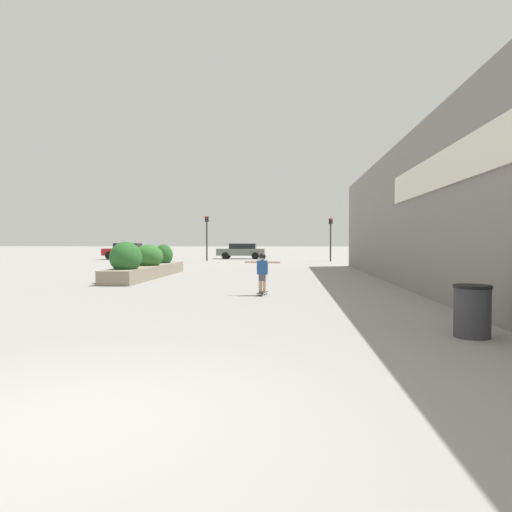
{
  "coord_description": "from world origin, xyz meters",
  "views": [
    {
      "loc": [
        1.78,
        -3.79,
        1.56
      ],
      "look_at": [
        0.32,
        16.29,
        0.94
      ],
      "focal_mm": 32.0,
      "sensor_mm": 36.0,
      "label": 1
    }
  ],
  "objects_px": {
    "car_center_right": "(242,251)",
    "traffic_light_right": "(331,232)",
    "skateboard": "(262,293)",
    "trash_bin": "(472,311)",
    "traffic_light_left": "(207,231)",
    "car_leftmost": "(127,251)",
    "skateboarder": "(262,269)",
    "car_center_left": "(419,250)"
  },
  "relations": [
    {
      "from": "car_center_left",
      "to": "traffic_light_right",
      "type": "height_order",
      "value": "traffic_light_right"
    },
    {
      "from": "car_leftmost",
      "to": "car_center_right",
      "type": "height_order",
      "value": "car_leftmost"
    },
    {
      "from": "skateboarder",
      "to": "traffic_light_left",
      "type": "height_order",
      "value": "traffic_light_left"
    },
    {
      "from": "car_leftmost",
      "to": "car_center_left",
      "type": "distance_m",
      "value": 25.77
    },
    {
      "from": "car_center_right",
      "to": "traffic_light_right",
      "type": "height_order",
      "value": "traffic_light_right"
    },
    {
      "from": "trash_bin",
      "to": "car_center_right",
      "type": "xyz_separation_m",
      "value": [
        -7.37,
        33.98,
        0.31
      ]
    },
    {
      "from": "skateboarder",
      "to": "traffic_light_left",
      "type": "xyz_separation_m",
      "value": [
        -5.94,
        23.57,
        1.69
      ]
    },
    {
      "from": "traffic_light_right",
      "to": "skateboarder",
      "type": "bearing_deg",
      "value": -99.91
    },
    {
      "from": "car_leftmost",
      "to": "trash_bin",
      "type": "bearing_deg",
      "value": -151.36
    },
    {
      "from": "car_leftmost",
      "to": "car_center_right",
      "type": "relative_size",
      "value": 0.89
    },
    {
      "from": "trash_bin",
      "to": "traffic_light_left",
      "type": "bearing_deg",
      "value": 108.41
    },
    {
      "from": "car_leftmost",
      "to": "traffic_light_right",
      "type": "distance_m",
      "value": 18.09
    },
    {
      "from": "skateboard",
      "to": "car_center_right",
      "type": "distance_m",
      "value": 28.6
    },
    {
      "from": "skateboarder",
      "to": "car_center_right",
      "type": "relative_size",
      "value": 0.26
    },
    {
      "from": "skateboard",
      "to": "car_leftmost",
      "type": "bearing_deg",
      "value": 129.57
    },
    {
      "from": "car_center_left",
      "to": "traffic_light_left",
      "type": "distance_m",
      "value": 18.47
    },
    {
      "from": "trash_bin",
      "to": "car_center_left",
      "type": "distance_m",
      "value": 33.98
    },
    {
      "from": "skateboard",
      "to": "trash_bin",
      "type": "relative_size",
      "value": 0.8
    },
    {
      "from": "car_leftmost",
      "to": "traffic_light_right",
      "type": "bearing_deg",
      "value": -99.89
    },
    {
      "from": "trash_bin",
      "to": "traffic_light_left",
      "type": "distance_m",
      "value": 30.83
    },
    {
      "from": "traffic_light_left",
      "to": "traffic_light_right",
      "type": "distance_m",
      "value": 10.01
    },
    {
      "from": "car_center_left",
      "to": "traffic_light_right",
      "type": "distance_m",
      "value": 9.1
    },
    {
      "from": "skateboard",
      "to": "skateboarder",
      "type": "distance_m",
      "value": 0.71
    },
    {
      "from": "skateboard",
      "to": "skateboarder",
      "type": "bearing_deg",
      "value": -83.22
    },
    {
      "from": "trash_bin",
      "to": "car_leftmost",
      "type": "height_order",
      "value": "car_leftmost"
    },
    {
      "from": "trash_bin",
      "to": "car_center_right",
      "type": "relative_size",
      "value": 0.2
    },
    {
      "from": "car_center_left",
      "to": "traffic_light_left",
      "type": "bearing_deg",
      "value": -78.19
    },
    {
      "from": "traffic_light_left",
      "to": "traffic_light_right",
      "type": "height_order",
      "value": "traffic_light_left"
    },
    {
      "from": "car_center_right",
      "to": "traffic_light_left",
      "type": "relative_size",
      "value": 1.2
    },
    {
      "from": "trash_bin",
      "to": "car_center_left",
      "type": "height_order",
      "value": "car_center_left"
    },
    {
      "from": "car_leftmost",
      "to": "car_center_right",
      "type": "distance_m",
      "value": 10.29
    },
    {
      "from": "skateboarder",
      "to": "skateboard",
      "type": "bearing_deg",
      "value": 96.78
    },
    {
      "from": "skateboarder",
      "to": "car_center_left",
      "type": "relative_size",
      "value": 0.25
    },
    {
      "from": "trash_bin",
      "to": "traffic_light_right",
      "type": "bearing_deg",
      "value": 89.42
    },
    {
      "from": "car_center_left",
      "to": "car_center_right",
      "type": "bearing_deg",
      "value": -93.75
    },
    {
      "from": "traffic_light_left",
      "to": "car_center_right",
      "type": "bearing_deg",
      "value": 63.88
    },
    {
      "from": "skateboard",
      "to": "car_center_right",
      "type": "xyz_separation_m",
      "value": [
        -3.59,
        28.36,
        0.68
      ]
    },
    {
      "from": "car_center_left",
      "to": "trash_bin",
      "type": "bearing_deg",
      "value": -14.12
    },
    {
      "from": "trash_bin",
      "to": "car_center_right",
      "type": "height_order",
      "value": "car_center_right"
    },
    {
      "from": "skateboarder",
      "to": "traffic_light_left",
      "type": "bearing_deg",
      "value": 116.28
    },
    {
      "from": "skateboard",
      "to": "car_center_right",
      "type": "relative_size",
      "value": 0.16
    },
    {
      "from": "skateboard",
      "to": "car_center_left",
      "type": "height_order",
      "value": "car_center_left"
    }
  ]
}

